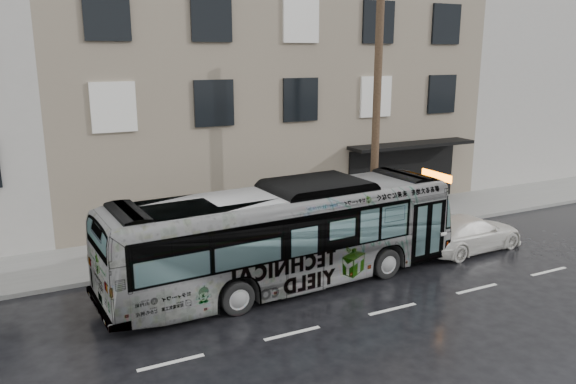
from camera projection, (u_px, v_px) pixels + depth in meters
name	position (u px, v px, depth m)	size (l,w,h in m)	color
ground	(255.00, 297.00, 16.75)	(120.00, 120.00, 0.00)	black
sidewalk	(203.00, 246.00, 20.99)	(90.00, 3.60, 0.15)	gray
building_taupe	(246.00, 85.00, 28.63)	(20.00, 12.00, 11.00)	#7A6E5E
building_filler	(515.00, 70.00, 36.72)	(18.00, 12.00, 12.00)	#AAA7A0
utility_pole_front	(376.00, 119.00, 21.31)	(0.30, 0.30, 9.00)	#4F3B27
sign_post	(396.00, 200.00, 22.58)	(0.06, 0.06, 2.40)	slate
bus	(286.00, 235.00, 17.34)	(2.70, 11.54, 3.21)	#B2B2B2
white_sedan	(468.00, 233.00, 20.66)	(1.83, 4.50, 1.31)	silver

